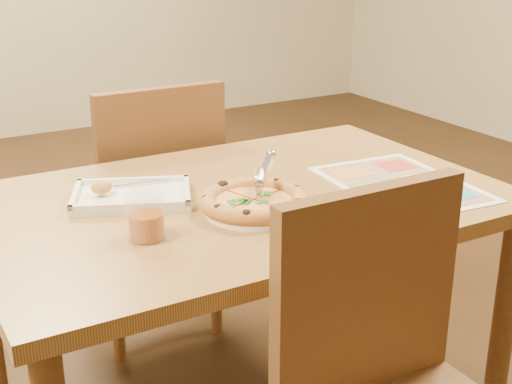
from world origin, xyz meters
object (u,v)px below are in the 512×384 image
appetizer_tray (129,197)px  menu (401,184)px  chair_near (394,368)px  chair_far (153,183)px  plate (256,209)px  dining_table (241,227)px  pizza_cutter (264,173)px  glass_tumbler (146,219)px  pizza (254,201)px

appetizer_tray → menu: appetizer_tray is taller
chair_near → chair_far: bearing=90.0°
plate → appetizer_tray: appetizer_tray is taller
plate → menu: (0.42, -0.02, -0.00)m
dining_table → pizza_cutter: size_ratio=11.62×
pizza_cutter → glass_tumbler: bearing=145.5°
glass_tumbler → pizza: bearing=4.5°
pizza → appetizer_tray: bearing=137.2°
chair_far → menu: chair_far is taller
chair_near → dining_table: bearing=90.0°
glass_tumbler → pizza_cutter: bearing=9.1°
chair_far → appetizer_tray: bearing=62.8°
pizza → pizza_cutter: bearing=34.2°
pizza_cutter → appetizer_tray: bearing=102.4°
dining_table → plate: bearing=-101.3°
dining_table → glass_tumbler: size_ratio=12.28×
chair_far → pizza: size_ratio=1.81×
chair_near → pizza_cutter: bearing=88.1°
chair_far → appetizer_tray: (-0.26, -0.50, 0.16)m
pizza_cutter → menu: pizza_cutter is taller
chair_near → plate: bearing=92.7°
chair_far → plate: chair_far is taller
dining_table → menu: size_ratio=2.95×
pizza → plate: bearing=-64.8°
appetizer_tray → menu: size_ratio=0.77×
menu → chair_far: bearing=118.5°
chair_far → appetizer_tray: chair_far is taller
chair_far → pizza_cutter: (0.02, -0.68, 0.23)m
pizza_cutter → glass_tumbler: pizza_cutter is taller
pizza → menu: size_ratio=0.59×
pizza → glass_tumbler: size_ratio=2.45×
plate → appetizer_tray: size_ratio=0.72×
chair_near → glass_tumbler: size_ratio=4.44×
menu → chair_near: bearing=-130.9°
pizza_cutter → pizza: bearing=170.6°
plate → pizza: pizza is taller
chair_far → menu: bearing=118.5°
chair_near → menu: (0.40, 0.46, 0.16)m
chair_near → glass_tumbler: chair_near is taller
dining_table → glass_tumbler: glass_tumbler is taller
pizza_cutter → appetizer_tray: (-0.27, 0.18, -0.07)m
chair_near → chair_far: 1.20m
pizza → glass_tumbler: bearing=-175.5°
plate → pizza_cutter: (0.04, 0.03, 0.07)m
pizza → menu: pizza is taller
pizza → chair_far: bearing=87.9°
chair_far → plate: (-0.02, -0.72, 0.16)m
pizza → pizza_cutter: size_ratio=2.32×
chair_near → glass_tumbler: bearing=122.9°
chair_near → chair_far: same height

